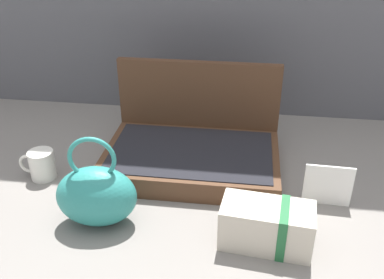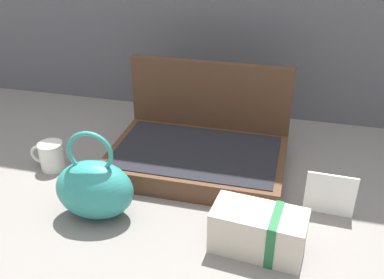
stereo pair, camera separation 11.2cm
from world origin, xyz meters
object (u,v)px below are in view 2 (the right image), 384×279
at_px(open_suitcase, 200,146).
at_px(cream_toiletry_bag, 260,231).
at_px(coffee_mug, 51,156).
at_px(info_card_left, 330,196).
at_px(teal_pouch_handbag, 95,189).

height_order(open_suitcase, cream_toiletry_bag, open_suitcase).
relative_size(coffee_mug, info_card_left, 0.86).
height_order(open_suitcase, teal_pouch_handbag, open_suitcase).
bearing_deg(cream_toiletry_bag, open_suitcase, 123.14).
xyz_separation_m(teal_pouch_handbag, coffee_mug, (-0.23, 0.18, -0.04)).
bearing_deg(open_suitcase, teal_pouch_handbag, -122.00).
height_order(teal_pouch_handbag, coffee_mug, teal_pouch_handbag).
height_order(open_suitcase, coffee_mug, open_suitcase).
height_order(cream_toiletry_bag, coffee_mug, cream_toiletry_bag).
xyz_separation_m(teal_pouch_handbag, cream_toiletry_bag, (0.42, -0.02, -0.03)).
relative_size(teal_pouch_handbag, info_card_left, 1.96).
bearing_deg(coffee_mug, info_card_left, -1.78).
height_order(teal_pouch_handbag, info_card_left, teal_pouch_handbag).
distance_m(open_suitcase, info_card_left, 0.42).
relative_size(open_suitcase, coffee_mug, 4.79).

